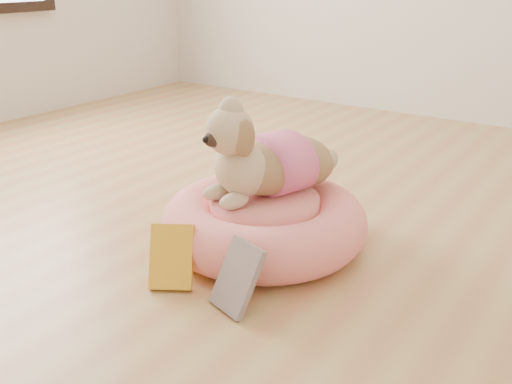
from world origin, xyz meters
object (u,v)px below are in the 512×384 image
Objects in this scene: dog at (265,143)px; book_white at (237,277)px; pet_bed at (264,222)px; book_yellow at (172,257)px.

dog is 0.50m from book_white.
pet_bed is 3.44× the size of book_white.
book_yellow is (-0.08, -0.38, 0.01)m from pet_bed.
book_white reaches higher than pet_bed.
book_white is at bearing -66.82° from pet_bed.
dog is at bearing 130.55° from book_white.
pet_bed is 1.45× the size of dog.
dog reaches higher than pet_bed.
dog is at bearing 48.91° from book_yellow.
pet_bed is at bearing 129.71° from book_white.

